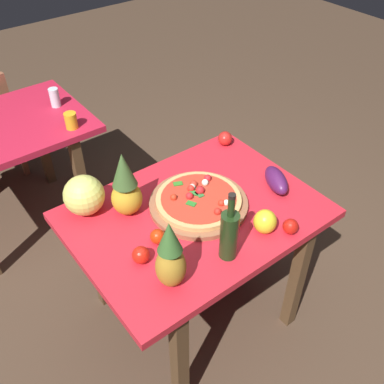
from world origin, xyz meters
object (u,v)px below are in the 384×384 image
object	(u,v)px
display_table	(195,228)
background_table	(1,144)
tomato_at_corner	(225,138)
bell_pepper	(265,222)
pizza	(199,199)
melon	(84,195)
tomato_beside_pepper	(158,237)
pineapple_left	(170,258)
wine_bottle	(229,234)
eggplant	(276,180)
drinking_glass_juice	(71,121)
pizza_board	(199,204)
drinking_glass_water	(55,98)
pineapple_right	(125,187)
tomato_by_bottle	(290,226)
tomato_near_board	(141,255)

from	to	relation	value
display_table	background_table	xyz separation A→B (m)	(-0.49, 1.29, -0.01)
tomato_at_corner	bell_pepper	bearing A→B (deg)	-116.11
background_table	pizza	size ratio (longest dim) A/B	2.64
melon	tomato_beside_pepper	size ratio (longest dim) A/B	2.82
pineapple_left	tomato_at_corner	bearing A→B (deg)	37.08
background_table	pineapple_left	size ratio (longest dim) A/B	3.23
wine_bottle	tomato_beside_pepper	distance (m)	0.32
wine_bottle	eggplant	world-z (taller)	wine_bottle
melon	drinking_glass_juice	xyz separation A→B (m)	(0.26, 0.70, -0.05)
eggplant	background_table	bearing A→B (deg)	123.20
pizza_board	tomato_beside_pepper	bearing A→B (deg)	-164.84
display_table	tomato_at_corner	bearing A→B (deg)	35.45
melon	tomato_beside_pepper	bearing A→B (deg)	-67.75
background_table	drinking_glass_water	size ratio (longest dim) A/B	8.88
wine_bottle	drinking_glass_water	distance (m)	1.59
bell_pepper	drinking_glass_water	distance (m)	1.60
pizza_board	tomato_at_corner	distance (m)	0.53
bell_pepper	background_table	bearing A→B (deg)	112.75
drinking_glass_water	drinking_glass_juice	bearing A→B (deg)	-96.58
pineapple_left	drinking_glass_juice	world-z (taller)	pineapple_left
pineapple_left	bell_pepper	world-z (taller)	pineapple_left
pineapple_left	background_table	bearing A→B (deg)	96.07
pineapple_right	display_table	bearing A→B (deg)	-38.05
display_table	tomato_by_bottle	distance (m)	0.45
tomato_by_bottle	tomato_at_corner	bearing A→B (deg)	72.29
pizza	bell_pepper	xyz separation A→B (m)	(0.13, -0.30, 0.01)
display_table	tomato_at_corner	size ratio (longest dim) A/B	14.33
melon	tomato_at_corner	bearing A→B (deg)	1.48
background_table	wine_bottle	world-z (taller)	wine_bottle
wine_bottle	pineapple_left	world-z (taller)	wine_bottle
display_table	melon	distance (m)	0.54
display_table	pizza_board	distance (m)	0.12
tomato_beside_pepper	drinking_glass_juice	distance (m)	1.07
background_table	wine_bottle	distance (m)	1.65
tomato_near_board	drinking_glass_water	distance (m)	1.43
pizza	pineapple_right	size ratio (longest dim) A/B	1.22
display_table	pizza	xyz separation A→B (m)	(0.04, 0.03, 0.14)
background_table	tomato_beside_pepper	xyz separation A→B (m)	(0.24, -1.34, 0.15)
pineapple_left	drinking_glass_juice	bearing A→B (deg)	81.33
tomato_at_corner	drinking_glass_juice	xyz separation A→B (m)	(-0.60, 0.67, 0.01)
pineapple_right	bell_pepper	world-z (taller)	pineapple_right
tomato_at_corner	drinking_glass_juice	size ratio (longest dim) A/B	0.82
tomato_by_bottle	display_table	bearing A→B (deg)	124.88
tomato_beside_pepper	eggplant	bearing A→B (deg)	-4.16
background_table	pizza	bearing A→B (deg)	-67.27
wine_bottle	tomato_at_corner	world-z (taller)	wine_bottle
bell_pepper	drinking_glass_water	size ratio (longest dim) A/B	0.95
display_table	drinking_glass_water	xyz separation A→B (m)	(-0.09, 1.30, 0.16)
melon	drinking_glass_water	size ratio (longest dim) A/B	1.58
melon	tomato_beside_pepper	world-z (taller)	melon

